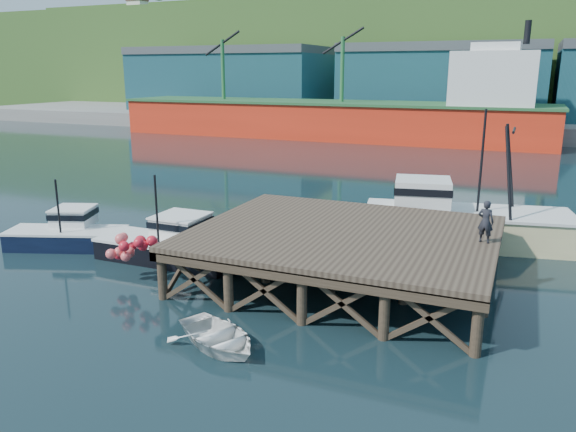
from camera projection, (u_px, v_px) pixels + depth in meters
The scene contains 12 objects.
ground at pixel (228, 262), 25.59m from camera, with size 300.00×300.00×0.00m, color black.
wharf at pixel (343, 236), 22.86m from camera, with size 12.00×10.00×2.62m.
far_quay at pixel (445, 120), 87.71m from camera, with size 160.00×40.00×2.00m, color gray.
warehouse_left at pixel (231, 82), 95.09m from camera, with size 32.00×16.00×9.00m, color #1A4756.
warehouse_mid at pixel (443, 84), 81.87m from camera, with size 28.00×16.00×9.00m, color #1A4756.
cargo_ship at pixel (353, 113), 70.72m from camera, with size 55.50×10.00×13.75m.
hillside at pixel (470, 57), 111.92m from camera, with size 220.00×50.00×22.00m, color #2D511E.
boat_navy at pixel (69, 232), 27.74m from camera, with size 6.00×4.07×3.53m.
boat_black at pixel (171, 243), 25.86m from camera, with size 6.63×5.62×4.10m.
trawler at pixel (463, 217), 28.04m from camera, with size 10.52×5.37×6.72m.
dinghy at pixel (218, 337), 17.64m from camera, with size 2.46×3.44×0.71m, color white.
dockworker at pixel (486, 222), 21.16m from camera, with size 0.60×0.39×1.64m, color black.
Camera 1 is at (12.00, -21.24, 8.47)m, focal length 35.00 mm.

